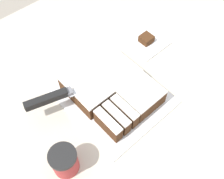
{
  "coord_description": "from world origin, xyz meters",
  "views": [
    {
      "loc": [
        -0.36,
        -0.37,
        1.63
      ],
      "look_at": [
        -0.05,
        -0.02,
        0.95
      ],
      "focal_mm": 42.0,
      "sensor_mm": 36.0,
      "label": 1
    }
  ],
  "objects_px": {
    "cake_board": "(112,95)",
    "brownie": "(146,39)",
    "knife": "(59,95)",
    "coffee_cup": "(64,161)",
    "cake": "(112,88)"
  },
  "relations": [
    {
      "from": "cake_board",
      "to": "brownie",
      "type": "xyz_separation_m",
      "value": [
        0.25,
        0.09,
        0.02
      ]
    },
    {
      "from": "knife",
      "to": "coffee_cup",
      "type": "bearing_deg",
      "value": -105.31
    },
    {
      "from": "cake_board",
      "to": "coffee_cup",
      "type": "distance_m",
      "value": 0.27
    },
    {
      "from": "cake",
      "to": "coffee_cup",
      "type": "xyz_separation_m",
      "value": [
        -0.25,
        -0.09,
        0.01
      ]
    },
    {
      "from": "cake",
      "to": "brownie",
      "type": "xyz_separation_m",
      "value": [
        0.25,
        0.09,
        -0.02
      ]
    },
    {
      "from": "cake",
      "to": "coffee_cup",
      "type": "height_order",
      "value": "coffee_cup"
    },
    {
      "from": "cake",
      "to": "coffee_cup",
      "type": "bearing_deg",
      "value": -159.51
    },
    {
      "from": "knife",
      "to": "cake",
      "type": "bearing_deg",
      "value": -6.13
    },
    {
      "from": "knife",
      "to": "coffee_cup",
      "type": "height_order",
      "value": "same"
    },
    {
      "from": "cake",
      "to": "coffee_cup",
      "type": "distance_m",
      "value": 0.27
    },
    {
      "from": "knife",
      "to": "brownie",
      "type": "bearing_deg",
      "value": 20.57
    },
    {
      "from": "cake_board",
      "to": "coffee_cup",
      "type": "height_order",
      "value": "coffee_cup"
    },
    {
      "from": "knife",
      "to": "coffee_cup",
      "type": "distance_m",
      "value": 0.19
    },
    {
      "from": "cake_board",
      "to": "brownie",
      "type": "distance_m",
      "value": 0.27
    },
    {
      "from": "brownie",
      "to": "knife",
      "type": "bearing_deg",
      "value": -176.83
    }
  ]
}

